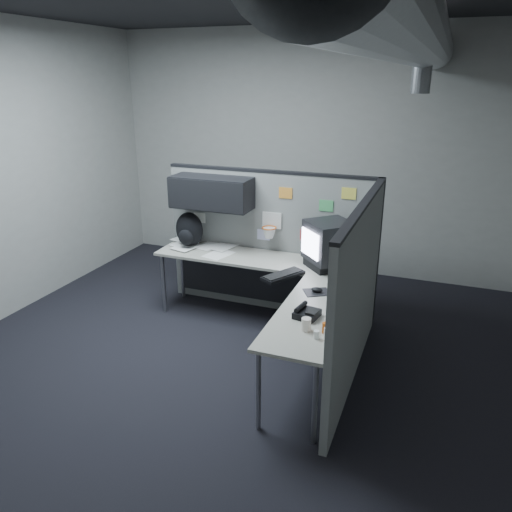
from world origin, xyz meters
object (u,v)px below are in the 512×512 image
at_px(monitor, 329,244).
at_px(keyboard, 283,275).
at_px(phone, 307,313).
at_px(backpack, 189,230).
at_px(desk, 272,280).

xyz_separation_m(monitor, keyboard, (-0.35, -0.42, -0.23)).
height_order(monitor, phone, monitor).
distance_m(keyboard, phone, 0.87).
bearing_deg(phone, backpack, 164.49).
bearing_deg(phone, keyboard, 140.84).
distance_m(monitor, phone, 1.19).
bearing_deg(desk, phone, -55.65).
height_order(desk, backpack, backpack).
distance_m(phone, backpack, 2.15).
bearing_deg(keyboard, backpack, 143.52).
bearing_deg(monitor, backpack, 178.33).
relative_size(desk, phone, 10.18).
bearing_deg(desk, keyboard, -41.09).
relative_size(monitor, backpack, 1.50).
bearing_deg(phone, desk, 144.56).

